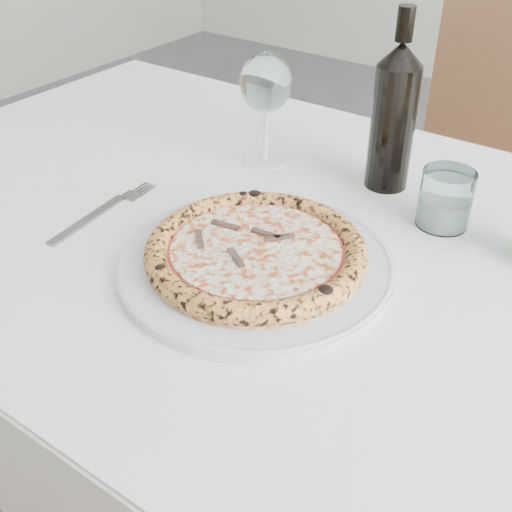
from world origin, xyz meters
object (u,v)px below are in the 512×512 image
Objects in this scene: pizza at (256,252)px; chair_far at (487,170)px; plate at (256,263)px; dining_table at (296,286)px; tumbler at (445,202)px; wine_glass at (266,85)px; wine_bottle at (394,115)px.

chair_far is at bearing 88.44° from pizza.
chair_far is 0.94m from plate.
tumbler is (0.15, 0.14, 0.12)m from dining_table.
tumbler is (0.15, 0.24, 0.01)m from pizza.
plate is 1.25× the size of pizza.
chair_far is 0.77m from wine_glass.
dining_table is 0.82m from chair_far.
plate is 1.30× the size of wine_bottle.
wine_bottle is (0.20, 0.04, -0.02)m from wine_glass.
dining_table is at bearing -43.49° from wine_glass.
wine_bottle reaches higher than chair_far.
tumbler is (0.12, -0.67, 0.26)m from chair_far.
wine_bottle is (0.03, 0.20, 0.20)m from dining_table.
wine_glass is (-0.19, -0.65, 0.35)m from chair_far.
dining_table is at bearing 90.00° from plate.
wine_bottle is (-0.12, 0.06, 0.08)m from tumbler.
chair_far is 0.94m from pizza.
plate is at bearing -95.60° from wine_bottle.
wine_bottle is at bearing 84.40° from plate.
chair_far reaches higher than plate.
dining_table is at bearing 90.00° from pizza.
dining_table is 5.52× the size of wine_bottle.
tumbler reaches higher than plate.
wine_bottle reaches higher than wine_glass.
wine_glass is at bearing 176.70° from tumbler.
wine_bottle is at bearing 152.43° from tumbler.
pizza is at bearing -57.06° from wine_glass.
wine_glass is at bearing 136.51° from dining_table.
pizza is at bearing -90.00° from dining_table.
dining_table is 18.13× the size of tumbler.
dining_table is at bearing -98.34° from wine_bottle.
wine_glass reaches higher than plate.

